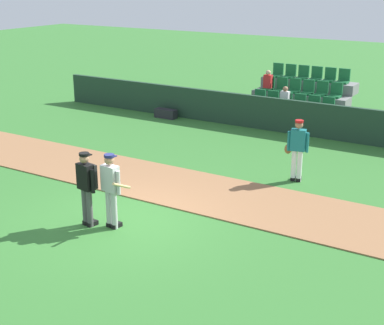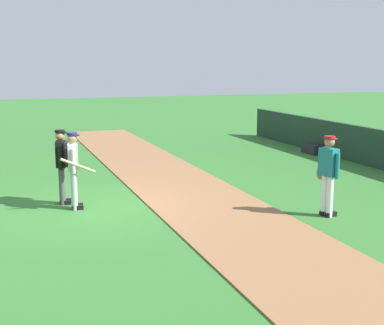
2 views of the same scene
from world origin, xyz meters
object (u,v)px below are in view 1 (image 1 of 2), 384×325
object	(u,v)px
batter_grey_jersey	(111,188)
umpire_home_plate	(87,185)
equipment_bag	(166,114)
runner_teal_jersey	(297,148)

from	to	relation	value
batter_grey_jersey	umpire_home_plate	xyz separation A→B (m)	(-0.55, -0.19, 0.03)
equipment_bag	umpire_home_plate	bearing A→B (deg)	-66.07
batter_grey_jersey	runner_teal_jersey	world-z (taller)	same
umpire_home_plate	equipment_bag	size ratio (longest dim) A/B	1.96
runner_teal_jersey	equipment_bag	world-z (taller)	runner_teal_jersey
runner_teal_jersey	equipment_bag	size ratio (longest dim) A/B	1.96
batter_grey_jersey	umpire_home_plate	size ratio (longest dim) A/B	1.00
umpire_home_plate	runner_teal_jersey	world-z (taller)	same
batter_grey_jersey	equipment_bag	distance (m)	10.41
batter_grey_jersey	runner_teal_jersey	size ratio (longest dim) A/B	1.00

